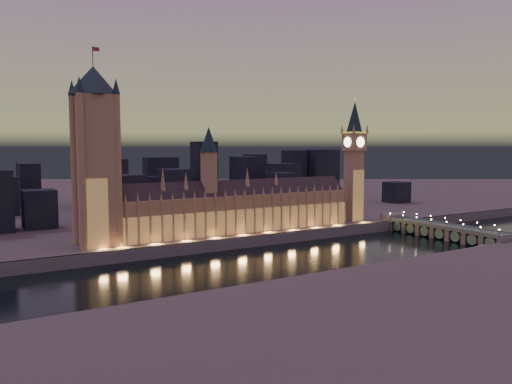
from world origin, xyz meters
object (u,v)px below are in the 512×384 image
elizabeth_tower (354,150)px  westminster_bridge (438,230)px  palace_of_westminster (233,208)px  victoria_tower (95,148)px  river_boat (479,252)px

elizabeth_tower → westminster_bridge: size_ratio=0.96×
palace_of_westminster → victoria_tower: bearing=179.9°
victoria_tower → elizabeth_tower: 218.01m
palace_of_westminster → westminster_bridge: bearing=-23.5°
elizabeth_tower → river_boat: elizabeth_tower is taller
river_boat → palace_of_westminster: bearing=135.7°
palace_of_westminster → westminster_bridge: (149.82, -65.20, -20.38)m
victoria_tower → elizabeth_tower: bearing=-0.0°
victoria_tower → elizabeth_tower: size_ratio=1.16×
palace_of_westminster → victoria_tower: size_ratio=1.60×
victoria_tower → river_boat: victoria_tower is taller
elizabeth_tower → westminster_bridge: 95.63m
victoria_tower → river_boat: bearing=-28.4°
river_boat → victoria_tower: bearing=151.6°
palace_of_westminster → victoria_tower: 108.18m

